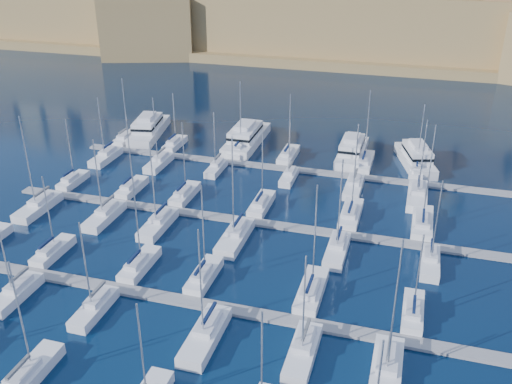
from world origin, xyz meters
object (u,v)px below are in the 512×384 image
(motor_yacht_b, at_px, (246,137))
(motor_yacht_c, at_px, (352,150))
(sailboat_2, at_px, (29,374))
(motor_yacht_a, at_px, (149,128))
(motor_yacht_d, at_px, (416,157))

(motor_yacht_b, relative_size, motor_yacht_c, 1.20)
(sailboat_2, distance_m, motor_yacht_a, 73.60)
(sailboat_2, xyz_separation_m, motor_yacht_b, (1.24, 71.21, 0.98))
(motor_yacht_a, distance_m, motor_yacht_b, 22.14)
(motor_yacht_c, relative_size, motor_yacht_d, 0.99)
(motor_yacht_b, bearing_deg, motor_yacht_c, -3.80)
(motor_yacht_c, bearing_deg, motor_yacht_d, -0.86)
(sailboat_2, bearing_deg, motor_yacht_a, 106.50)
(motor_yacht_a, xyz_separation_m, motor_yacht_d, (56.79, -1.02, 0.00))
(sailboat_2, distance_m, motor_yacht_c, 73.62)
(sailboat_2, height_order, motor_yacht_d, sailboat_2)
(sailboat_2, height_order, motor_yacht_b, sailboat_2)
(motor_yacht_d, bearing_deg, sailboat_2, -117.30)
(motor_yacht_a, distance_m, motor_yacht_c, 44.51)
(motor_yacht_a, relative_size, motor_yacht_b, 0.96)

